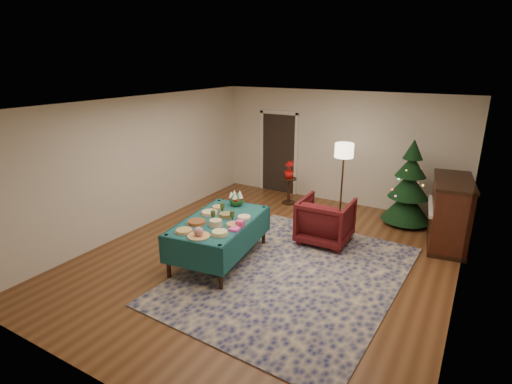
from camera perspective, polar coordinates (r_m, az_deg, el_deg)
The scene contains 26 objects.
room_shell at distance 6.74m, azimuth 1.97°, elevation 0.94°, with size 7.00×7.00×7.00m.
doorway at distance 10.51m, azimuth 3.25°, elevation 5.85°, with size 1.08×0.04×2.16m.
rug at distance 6.75m, azimuth 5.30°, elevation -11.55°, with size 3.20×4.20×0.02m, color #151D52.
buffet_table at distance 6.96m, azimuth -5.24°, elevation -5.10°, with size 1.37×2.07×0.76m.
platter_0 at distance 6.48m, azimuth -10.25°, elevation -5.50°, with size 0.30×0.30×0.05m.
platter_1 at distance 6.26m, azimuth -8.19°, elevation -5.84°, with size 0.36×0.36×0.16m.
platter_2 at distance 6.31m, azimuth -5.20°, elevation -5.85°, with size 0.29×0.29×0.06m.
platter_3 at distance 6.77m, azimuth -8.46°, elevation -4.29°, with size 0.35×0.35×0.05m.
platter_4 at distance 6.64m, azimuth -5.78°, elevation -4.43°, with size 0.24×0.24×0.10m.
platter_5 at distance 6.63m, azimuth -3.21°, elevation -4.68°, with size 0.28×0.28×0.04m.
platter_6 at distance 7.15m, azimuth -6.66°, elevation -2.96°, with size 0.32×0.32×0.05m.
platter_7 at distance 6.98m, azimuth -4.34°, elevation -3.35°, with size 0.27×0.27×0.07m.
platter_8 at distance 6.92m, azimuth -1.72°, elevation -3.63°, with size 0.26×0.26×0.04m.
platter_9 at distance 7.41m, azimuth -5.42°, elevation -2.20°, with size 0.26×0.26×0.04m.
goblet_0 at distance 7.18m, azimuth -4.83°, elevation -2.22°, with size 0.08×0.08×0.18m.
goblet_1 at distance 6.80m, azimuth -3.41°, elevation -3.38°, with size 0.08×0.08×0.18m.
goblet_2 at distance 6.84m, azimuth -6.15°, elevation -3.34°, with size 0.08×0.08×0.18m.
napkin_stack at distance 6.45m, azimuth -3.07°, elevation -5.32°, with size 0.15×0.15×0.04m, color #FC46A9.
gift_box at distance 6.59m, azimuth -2.28°, elevation -4.51°, with size 0.12×0.12×0.10m, color #E94078.
centerpiece at distance 7.50m, azimuth -2.84°, elevation -0.97°, with size 0.27×0.27×0.31m.
armchair at distance 7.75m, azimuth 9.89°, elevation -3.77°, with size 0.94×0.88×0.97m, color #4E1013.
floor_lamp at distance 8.84m, azimuth 12.44°, elevation 5.19°, with size 0.41×0.41×1.67m.
side_table at distance 9.79m, azimuth 4.71°, elevation 0.13°, with size 0.36×0.36×0.64m.
potted_plant at distance 9.66m, azimuth 4.77°, elevation 2.65°, with size 0.24×0.42×0.24m, color red.
christmas_tree at distance 8.98m, azimuth 21.01°, elevation 0.69°, with size 1.28×1.28×1.84m.
piano at distance 8.33m, azimuth 25.89°, elevation -2.74°, with size 0.89×1.57×1.29m.
Camera 1 is at (3.02, -5.68, 3.36)m, focal length 28.00 mm.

